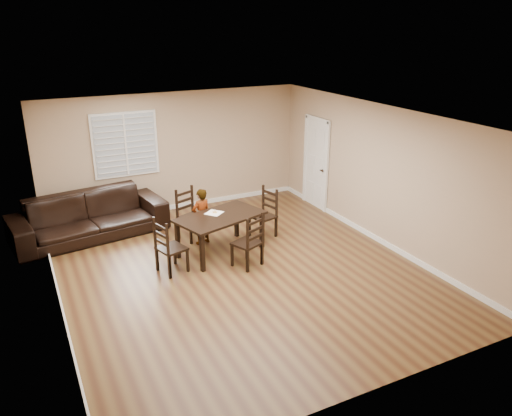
{
  "coord_description": "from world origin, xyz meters",
  "views": [
    {
      "loc": [
        -3.26,
        -7.19,
        4.15
      ],
      "look_at": [
        0.46,
        0.29,
        1.0
      ],
      "focal_mm": 35.0,
      "sensor_mm": 36.0,
      "label": 1
    }
  ],
  "objects_px": {
    "chair_near": "(188,215)",
    "chair_left": "(165,249)",
    "sofa": "(89,216)",
    "chair_far": "(252,244)",
    "donut": "(215,212)",
    "child": "(201,217)",
    "chair_right": "(267,214)",
    "dining_table": "(220,220)"
  },
  "relations": [
    {
      "from": "donut",
      "to": "child",
      "type": "bearing_deg",
      "value": 109.84
    },
    {
      "from": "child",
      "to": "chair_right",
      "type": "bearing_deg",
      "value": 157.61
    },
    {
      "from": "chair_far",
      "to": "donut",
      "type": "relative_size",
      "value": 11.21
    },
    {
      "from": "chair_left",
      "to": "chair_right",
      "type": "height_order",
      "value": "chair_left"
    },
    {
      "from": "chair_right",
      "to": "donut",
      "type": "distance_m",
      "value": 1.26
    },
    {
      "from": "dining_table",
      "to": "donut",
      "type": "height_order",
      "value": "donut"
    },
    {
      "from": "child",
      "to": "donut",
      "type": "height_order",
      "value": "child"
    },
    {
      "from": "dining_table",
      "to": "child",
      "type": "height_order",
      "value": "child"
    },
    {
      "from": "sofa",
      "to": "chair_far",
      "type": "bearing_deg",
      "value": -57.34
    },
    {
      "from": "chair_right",
      "to": "sofa",
      "type": "height_order",
      "value": "chair_right"
    },
    {
      "from": "dining_table",
      "to": "chair_right",
      "type": "height_order",
      "value": "chair_right"
    },
    {
      "from": "chair_near",
      "to": "donut",
      "type": "height_order",
      "value": "chair_near"
    },
    {
      "from": "chair_near",
      "to": "chair_left",
      "type": "distance_m",
      "value": 1.59
    },
    {
      "from": "child",
      "to": "donut",
      "type": "xyz_separation_m",
      "value": [
        0.14,
        -0.38,
        0.21
      ]
    },
    {
      "from": "chair_far",
      "to": "sofa",
      "type": "distance_m",
      "value": 3.58
    },
    {
      "from": "chair_near",
      "to": "chair_right",
      "type": "height_order",
      "value": "chair_near"
    },
    {
      "from": "dining_table",
      "to": "chair_near",
      "type": "xyz_separation_m",
      "value": [
        -0.31,
        0.98,
        -0.19
      ]
    },
    {
      "from": "donut",
      "to": "dining_table",
      "type": "bearing_deg",
      "value": -79.36
    },
    {
      "from": "chair_near",
      "to": "chair_left",
      "type": "relative_size",
      "value": 1.02
    },
    {
      "from": "chair_left",
      "to": "sofa",
      "type": "relative_size",
      "value": 0.34
    },
    {
      "from": "chair_near",
      "to": "child",
      "type": "distance_m",
      "value": 0.46
    },
    {
      "from": "donut",
      "to": "sofa",
      "type": "relative_size",
      "value": 0.03
    },
    {
      "from": "chair_far",
      "to": "donut",
      "type": "height_order",
      "value": "chair_far"
    },
    {
      "from": "chair_left",
      "to": "chair_right",
      "type": "bearing_deg",
      "value": -89.24
    },
    {
      "from": "chair_far",
      "to": "chair_right",
      "type": "height_order",
      "value": "chair_right"
    },
    {
      "from": "child",
      "to": "sofa",
      "type": "relative_size",
      "value": 0.38
    },
    {
      "from": "chair_near",
      "to": "chair_right",
      "type": "bearing_deg",
      "value": -44.7
    },
    {
      "from": "chair_near",
      "to": "sofa",
      "type": "distance_m",
      "value": 1.99
    },
    {
      "from": "chair_left",
      "to": "donut",
      "type": "height_order",
      "value": "chair_left"
    },
    {
      "from": "child",
      "to": "chair_near",
      "type": "bearing_deg",
      "value": -85.52
    },
    {
      "from": "chair_far",
      "to": "chair_right",
      "type": "relative_size",
      "value": 1.0
    },
    {
      "from": "chair_near",
      "to": "chair_far",
      "type": "relative_size",
      "value": 1.03
    },
    {
      "from": "child",
      "to": "chair_far",
      "type": "bearing_deg",
      "value": 93.62
    },
    {
      "from": "child",
      "to": "dining_table",
      "type": "bearing_deg",
      "value": 93.1
    },
    {
      "from": "chair_far",
      "to": "dining_table",
      "type": "bearing_deg",
      "value": -95.19
    },
    {
      "from": "donut",
      "to": "sofa",
      "type": "height_order",
      "value": "sofa"
    },
    {
      "from": "chair_near",
      "to": "chair_left",
      "type": "xyz_separation_m",
      "value": [
        -0.86,
        -1.34,
        -0.01
      ]
    },
    {
      "from": "chair_right",
      "to": "child",
      "type": "xyz_separation_m",
      "value": [
        -1.35,
        0.2,
        0.11
      ]
    },
    {
      "from": "chair_left",
      "to": "chair_far",
      "type": "bearing_deg",
      "value": -123.75
    },
    {
      "from": "child",
      "to": "sofa",
      "type": "xyz_separation_m",
      "value": [
        -1.92,
        1.32,
        -0.13
      ]
    },
    {
      "from": "chair_far",
      "to": "chair_left",
      "type": "xyz_separation_m",
      "value": [
        -1.44,
        0.46,
        0.0
      ]
    },
    {
      "from": "chair_near",
      "to": "sofa",
      "type": "relative_size",
      "value": 0.35
    }
  ]
}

